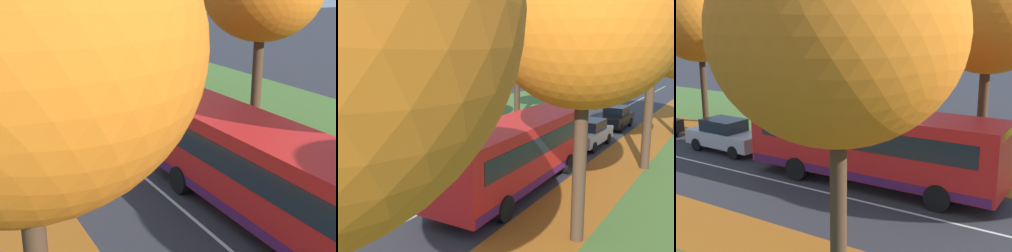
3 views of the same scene
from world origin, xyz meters
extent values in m
cube|color=#9E5619|center=(-4.60, 14.00, 0.01)|extent=(2.80, 60.00, 0.00)
cube|color=#476B2D|center=(9.20, 20.00, 0.00)|extent=(12.00, 90.00, 0.01)
cube|color=#9E5619|center=(4.60, 14.00, 0.01)|extent=(2.80, 60.00, 0.00)
cube|color=silver|center=(0.00, 20.00, 0.00)|extent=(0.12, 80.00, 0.01)
cylinder|color=#422D1E|center=(-5.60, 8.35, 2.14)|extent=(0.38, 0.38, 4.27)
ellipsoid|color=orange|center=(-5.60, 8.35, 6.30)|extent=(5.41, 5.41, 4.87)
cylinder|color=#422D1E|center=(5.70, 8.44, 2.33)|extent=(0.42, 0.42, 4.67)
ellipsoid|color=orange|center=(5.70, 8.44, 6.71)|extent=(5.46, 5.46, 4.91)
cylinder|color=#422D1E|center=(5.94, 17.22, 2.46)|extent=(0.44, 0.44, 4.92)
ellipsoid|color=orange|center=(5.94, 17.22, 6.81)|extent=(5.05, 5.05, 4.54)
cylinder|color=#382619|center=(6.13, 26.19, 2.12)|extent=(0.38, 0.38, 4.23)
ellipsoid|color=orange|center=(6.13, 26.19, 6.31)|extent=(5.54, 5.54, 4.99)
cube|color=red|center=(1.79, 11.60, 1.73)|extent=(2.65, 10.43, 2.50)
cube|color=#19232D|center=(1.86, 6.46, 2.08)|extent=(2.30, 0.13, 1.30)
cube|color=#19232D|center=(1.79, 11.60, 2.13)|extent=(2.67, 9.19, 0.80)
cube|color=#4C1951|center=(1.79, 11.60, 0.66)|extent=(2.67, 10.23, 0.32)
cube|color=yellow|center=(1.86, 6.44, 2.80)|extent=(1.75, 0.11, 0.28)
cylinder|color=black|center=(3.02, 8.39, 0.48)|extent=(0.31, 0.96, 0.96)
cylinder|color=black|center=(0.65, 8.36, 0.48)|extent=(0.31, 0.96, 0.96)
cylinder|color=black|center=(2.93, 14.48, 0.48)|extent=(0.31, 0.96, 0.96)
cylinder|color=black|center=(0.56, 14.44, 0.48)|extent=(0.31, 0.96, 0.96)
cube|color=#B7BABF|center=(2.03, 20.01, 0.67)|extent=(1.79, 4.24, 0.70)
cube|color=#19232D|center=(2.03, 20.16, 1.32)|extent=(1.49, 2.05, 0.60)
cylinder|color=black|center=(2.78, 18.69, 0.32)|extent=(0.23, 0.64, 0.64)
cylinder|color=black|center=(1.22, 18.73, 0.32)|extent=(0.23, 0.64, 0.64)
cylinder|color=black|center=(2.84, 21.30, 0.32)|extent=(0.23, 0.64, 0.64)
cylinder|color=black|center=(1.28, 21.33, 0.32)|extent=(0.23, 0.64, 0.64)
camera|label=1|loc=(-6.82, 1.60, 7.27)|focal=50.00mm
camera|label=2|loc=(9.73, -2.67, 6.16)|focal=42.00mm
camera|label=3|loc=(-13.85, 2.95, 6.60)|focal=50.00mm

